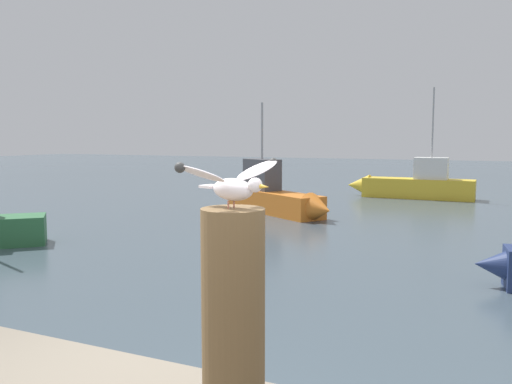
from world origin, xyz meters
The scene contains 4 objects.
mooring_post centered at (0.55, -0.43, 1.72)m, with size 0.29×0.29×1.00m, color brown.
seagull centered at (0.56, -0.43, 2.34)m, with size 0.39×0.62×0.22m.
boat_orange centered at (-4.96, 13.68, 0.56)m, with size 4.74×3.49×3.79m.
boat_yellow centered at (-1.61, 20.29, 0.57)m, with size 5.24×1.10×4.60m.
Camera 1 is at (1.61, -2.50, 2.54)m, focal length 37.00 mm.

